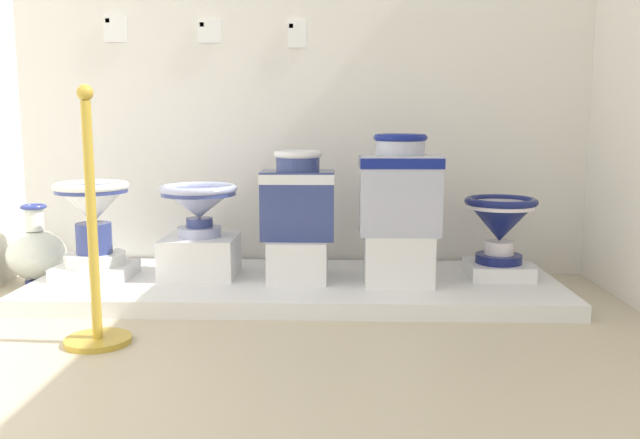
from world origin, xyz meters
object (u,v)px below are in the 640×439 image
plinth_block_slender_white (200,256)px  antique_toilet_slender_white (199,202)px  antique_toilet_broad_patterned (298,195)px  plinth_block_rightmost (96,271)px  stanchion_post_near_left (94,272)px  plinth_block_tall_cobalt (398,258)px  plinth_block_broad_patterned (298,258)px  info_placard_second (209,31)px  antique_toilet_tall_cobalt (399,185)px  info_placard_first (115,28)px  antique_toilet_rightmost (93,211)px  decorative_vase_spare (36,253)px  antique_toilet_squat_floral (500,220)px  plinth_block_squat_floral (498,270)px  info_placard_third (297,34)px

plinth_block_slender_white → antique_toilet_slender_white: size_ratio=0.95×
plinth_block_slender_white → antique_toilet_broad_patterned: antique_toilet_broad_patterned is taller
plinth_block_rightmost → plinth_block_slender_white: (0.55, 0.05, 0.07)m
antique_toilet_broad_patterned → stanchion_post_near_left: 1.13m
antique_toilet_slender_white → plinth_block_tall_cobalt: size_ratio=1.20×
plinth_block_broad_patterned → info_placard_second: 1.41m
plinth_block_broad_patterned → antique_toilet_tall_cobalt: (0.51, -0.08, 0.40)m
plinth_block_rightmost → info_placard_first: info_placard_first is taller
antique_toilet_tall_cobalt → info_placard_first: bearing=160.5°
antique_toilet_rightmost → plinth_block_tall_cobalt: bearing=-2.8°
antique_toilet_rightmost → decorative_vase_spare: bearing=157.3°
antique_toilet_squat_floral → decorative_vase_spare: (-2.51, 0.10, -0.21)m
antique_toilet_slender_white → info_placard_first: bearing=141.5°
plinth_block_broad_patterned → stanchion_post_near_left: (-0.77, -0.80, 0.11)m
antique_toilet_broad_patterned → decorative_vase_spare: antique_toilet_broad_patterned is taller
plinth_block_tall_cobalt → antique_toilet_squat_floral: bearing=14.8°
antique_toilet_slender_white → antique_toilet_tall_cobalt: antique_toilet_tall_cobalt is taller
plinth_block_tall_cobalt → info_placard_second: bearing=151.7°
plinth_block_rightmost → plinth_block_squat_floral: size_ratio=1.20×
stanchion_post_near_left → antique_toilet_tall_cobalt: bearing=29.3°
plinth_block_broad_patterned → decorative_vase_spare: 1.47m
plinth_block_rightmost → plinth_block_tall_cobalt: bearing=-2.8°
antique_toilet_broad_patterned → info_placard_first: info_placard_first is taller
plinth_block_squat_floral → stanchion_post_near_left: 2.02m
plinth_block_rightmost → info_placard_first: 1.39m
info_placard_second → antique_toilet_squat_floral: bearing=-14.8°
plinth_block_slender_white → stanchion_post_near_left: 0.88m
info_placard_second → antique_toilet_tall_cobalt: bearing=-28.3°
plinth_block_squat_floral → plinth_block_rightmost: bearing=-178.2°
antique_toilet_rightmost → antique_toilet_slender_white: (0.55, 0.05, 0.05)m
antique_toilet_tall_cobalt → antique_toilet_broad_patterned: bearing=170.8°
plinth_block_slender_white → decorative_vase_spare: decorative_vase_spare is taller
plinth_block_slender_white → info_placard_first: (-0.55, 0.44, 1.23)m
antique_toilet_tall_cobalt → decorative_vase_spare: size_ratio=1.11×
plinth_block_rightmost → antique_toilet_squat_floral: bearing=1.8°
plinth_block_tall_cobalt → stanchion_post_near_left: (-1.28, -0.72, 0.09)m
plinth_block_tall_cobalt → antique_toilet_tall_cobalt: (-0.00, 0.00, 0.37)m
info_placard_third → plinth_block_broad_patterned: bearing=-86.1°
plinth_block_slender_white → antique_toilet_squat_floral: (1.57, 0.02, 0.20)m
antique_toilet_rightmost → plinth_block_slender_white: (0.55, 0.05, -0.25)m
antique_toilet_rightmost → antique_toilet_squat_floral: bearing=1.8°
antique_toilet_rightmost → stanchion_post_near_left: 0.86m
plinth_block_broad_patterned → plinth_block_squat_floral: (1.05, 0.06, -0.07)m
plinth_block_broad_patterned → info_placard_second: size_ratio=2.69×
antique_toilet_slender_white → plinth_block_broad_patterned: 0.60m
antique_toilet_broad_patterned → info_placard_third: size_ratio=3.02×
plinth_block_broad_patterned → antique_toilet_squat_floral: (1.05, 0.06, 0.20)m
antique_toilet_rightmost → info_placard_second: (0.54, 0.48, 0.97)m
antique_toilet_slender_white → plinth_block_squat_floral: (1.57, 0.02, -0.36)m
info_placard_first → info_placard_second: 0.54m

